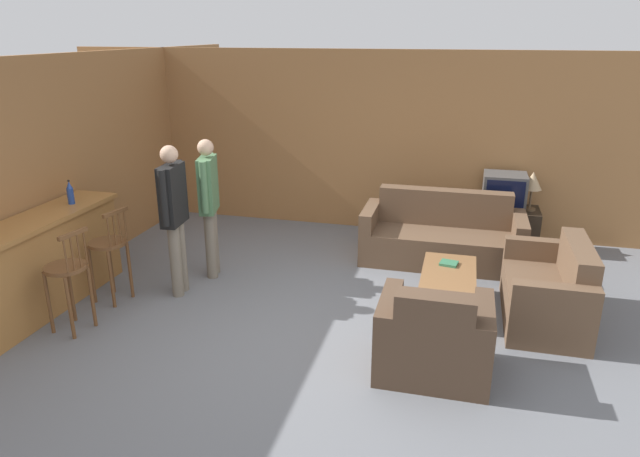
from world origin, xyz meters
name	(u,v)px	position (x,y,z in m)	size (l,w,h in m)	color
ground_plane	(307,338)	(0.00, 0.00, 0.00)	(24.00, 24.00, 0.00)	slate
wall_back	(370,142)	(0.00, 3.48, 1.30)	(9.40, 0.08, 2.60)	#9E6B3D
wall_left	(81,163)	(-3.23, 1.24, 1.30)	(0.08, 8.48, 2.60)	#9E6B3D
bar_counter	(41,264)	(-2.89, -0.06, 0.51)	(0.55, 2.15, 1.01)	#A87038
bar_chair_near	(68,276)	(-2.30, -0.41, 0.59)	(0.46, 0.46, 1.06)	brown
bar_chair_mid	(109,251)	(-2.30, 0.28, 0.59)	(0.47, 0.47, 1.06)	brown
couch_far	(442,238)	(1.16, 2.33, 0.32)	(2.02, 0.84, 0.89)	brown
armchair_near	(434,341)	(1.22, -0.30, 0.32)	(0.96, 0.80, 0.87)	#4C3828
loveseat_right	(549,292)	(2.30, 0.97, 0.31)	(0.77, 1.40, 0.85)	brown
coffee_table	(449,277)	(1.29, 1.00, 0.36)	(0.57, 1.07, 0.42)	brown
tv_unit	(500,227)	(1.91, 3.09, 0.27)	(0.98, 0.54, 0.55)	#2D2319
tv	(504,191)	(1.91, 3.09, 0.79)	(0.56, 0.49, 0.48)	#4C4C4C
bottle	(70,193)	(-2.85, 0.49, 1.14)	(0.07, 0.07, 0.27)	#234293
book_on_table	(449,263)	(1.28, 1.21, 0.43)	(0.21, 0.19, 0.03)	#33704C
table_lamp	(533,182)	(2.26, 3.09, 0.94)	(0.25, 0.25, 0.53)	brown
person_by_window	(209,200)	(-1.52, 1.19, 0.95)	(0.26, 0.53, 1.67)	#756B5B
person_by_counter	(174,212)	(-1.67, 0.63, 0.97)	(0.20, 0.54, 1.70)	#756B5B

